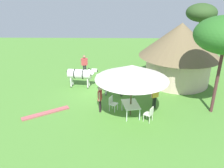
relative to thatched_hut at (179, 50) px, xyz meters
name	(u,v)px	position (x,y,z in m)	size (l,w,h in m)	color
ground_plane	(104,90)	(1.69, -5.60, -2.53)	(36.00, 36.00, 0.00)	#4C8332
thatched_hut	(179,50)	(0.00, 0.00, 0.00)	(6.02, 6.02, 4.56)	beige
shade_umbrella	(132,72)	(5.16, -3.87, 0.16)	(4.06, 4.06, 3.09)	#4D442B
patio_dining_table	(131,105)	(5.16, -3.87, -1.88)	(1.48, 1.11, 0.74)	white
patio_chair_near_lawn	(150,113)	(5.82, -2.86, -2.01)	(0.60, 0.59, 0.90)	silver
patio_chair_east_end	(112,103)	(4.61, -4.94, -2.01)	(0.58, 0.57, 0.90)	silver
guest_beside_umbrella	(155,95)	(4.32, -2.37, -1.60)	(0.36, 0.51, 1.54)	black
guest_behind_table	(100,97)	(4.77, -5.66, -1.56)	(0.58, 0.23, 1.61)	black
standing_watcher	(84,63)	(-1.42, -7.39, -1.51)	(0.32, 0.59, 1.69)	black
striped_lounge_chair	(117,80)	(0.35, -4.65, -2.27)	(0.93, 0.79, 0.66)	#D34838
zebra_nearest_camera	(80,74)	(1.16, -7.36, -1.52)	(0.90, 2.36, 1.55)	silver
zebra_by_umbrella	(113,82)	(2.40, -4.92, -1.56)	(0.77, 2.10, 1.51)	silver
acacia_tree_behind_hut	(201,13)	(-5.08, 3.05, 2.17)	(2.78, 2.78, 5.57)	brown
brick_patio_kerb	(46,113)	(5.09, -8.87, -2.49)	(2.80, 0.36, 0.08)	#A95254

